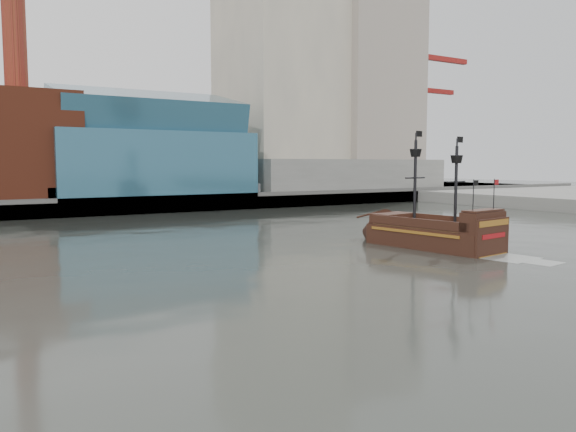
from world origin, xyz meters
TOP-DOWN VIEW (x-y plane):
  - ground at (0.00, 0.00)m, footprint 400.00×400.00m
  - promenade_far at (0.00, 92.00)m, footprint 220.00×60.00m
  - seawall at (0.00, 62.50)m, footprint 220.00×1.00m
  - skyline at (5.21, 84.56)m, footprint 149.00×45.00m
  - crane_a at (78.63, 82.00)m, footprint 22.50×4.00m
  - crane_b at (88.23, 92.00)m, footprint 19.10×4.00m
  - pirate_ship at (17.84, 17.28)m, footprint 6.12×14.74m

SIDE VIEW (x-z plane):
  - ground at x=0.00m, z-range 0.00..0.00m
  - pirate_ship at x=17.84m, z-range -4.38..6.32m
  - promenade_far at x=0.00m, z-range 0.00..2.00m
  - seawall at x=0.00m, z-range 0.00..2.60m
  - crane_b at x=88.23m, z-range 2.45..28.70m
  - crane_a at x=78.63m, z-range 2.99..35.24m
  - skyline at x=5.21m, z-range -6.45..55.55m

